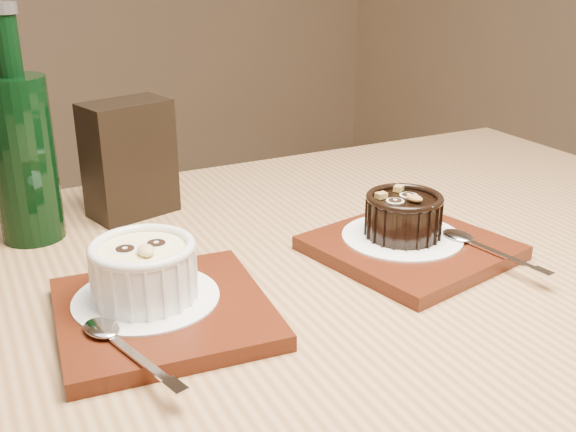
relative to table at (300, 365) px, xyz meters
name	(u,v)px	position (x,y,z in m)	size (l,w,h in m)	color
table	(300,365)	(0.00, 0.00, 0.00)	(1.27, 0.91, 0.75)	#956A41
tray_left	(164,313)	(-0.14, 0.01, 0.10)	(0.18, 0.18, 0.01)	#501D0D
doily_left	(146,298)	(-0.15, 0.03, 0.11)	(0.13, 0.13, 0.00)	white
ramekin_white	(144,268)	(-0.15, 0.03, 0.14)	(0.09, 0.09, 0.06)	white
spoon_left	(124,345)	(-0.19, -0.04, 0.11)	(0.03, 0.13, 0.01)	silver
tray_right	(410,248)	(0.14, 0.00, 0.10)	(0.18, 0.18, 0.01)	#501D0D
doily_right	(402,236)	(0.14, 0.01, 0.11)	(0.13, 0.13, 0.00)	white
ramekin_dark	(404,214)	(0.14, 0.01, 0.13)	(0.08, 0.08, 0.05)	black
spoon_right	(484,246)	(0.19, -0.06, 0.11)	(0.03, 0.13, 0.01)	silver
condiment_stand	(129,159)	(-0.07, 0.27, 0.16)	(0.10, 0.06, 0.14)	black
green_bottle	(23,153)	(-0.19, 0.26, 0.19)	(0.07, 0.07, 0.26)	black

